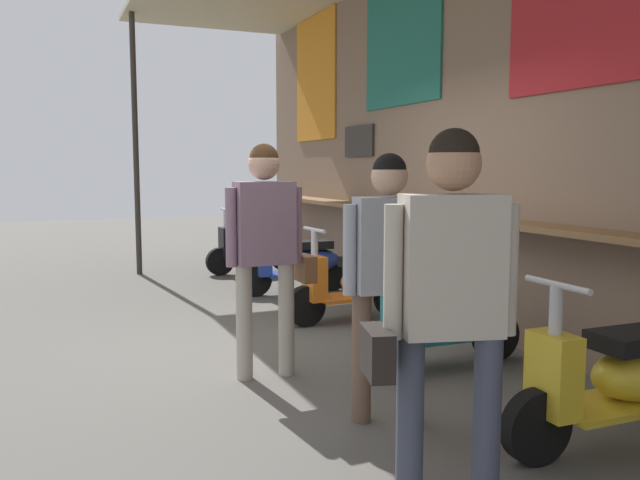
% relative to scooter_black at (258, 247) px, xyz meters
% --- Properties ---
extents(ground_plane, '(31.15, 31.15, 0.00)m').
position_rel_scooter_black_xyz_m(ground_plane, '(4.11, -1.08, -0.39)').
color(ground_plane, '#56544F').
extents(market_stall_facade, '(11.12, 2.81, 4.00)m').
position_rel_scooter_black_xyz_m(market_stall_facade, '(4.10, 0.75, 1.83)').
color(market_stall_facade, '#7F6651').
rests_on(market_stall_facade, ground_plane).
extents(scooter_black, '(0.46, 1.40, 0.97)m').
position_rel_scooter_black_xyz_m(scooter_black, '(0.00, 0.00, 0.00)').
color(scooter_black, black).
rests_on(scooter_black, ground_plane).
extents(scooter_blue, '(0.46, 1.40, 0.97)m').
position_rel_scooter_black_xyz_m(scooter_blue, '(1.72, -0.00, 0.00)').
color(scooter_blue, '#233D9E').
rests_on(scooter_blue, ground_plane).
extents(scooter_orange, '(0.46, 1.40, 0.97)m').
position_rel_scooter_black_xyz_m(scooter_orange, '(3.31, -0.00, 0.00)').
color(scooter_orange, orange).
rests_on(scooter_orange, ground_plane).
extents(scooter_teal, '(0.46, 1.40, 0.97)m').
position_rel_scooter_black_xyz_m(scooter_teal, '(4.98, 0.00, 0.00)').
color(scooter_teal, '#197075').
rests_on(scooter_teal, ground_plane).
extents(scooter_yellow, '(0.46, 1.40, 0.97)m').
position_rel_scooter_black_xyz_m(scooter_yellow, '(6.60, 0.00, 0.00)').
color(scooter_yellow, gold).
rests_on(scooter_yellow, ground_plane).
extents(shopper_with_handbag, '(0.35, 0.68, 1.72)m').
position_rel_scooter_black_xyz_m(shopper_with_handbag, '(6.90, -1.36, 0.66)').
color(shopper_with_handbag, '#383D4C').
rests_on(shopper_with_handbag, ground_plane).
extents(shopper_browsing, '(0.30, 0.66, 1.64)m').
position_rel_scooter_black_xyz_m(shopper_browsing, '(5.78, -1.01, 0.60)').
color(shopper_browsing, brown).
rests_on(shopper_browsing, ground_plane).
extents(shopper_passing, '(0.27, 0.67, 1.72)m').
position_rel_scooter_black_xyz_m(shopper_passing, '(4.66, -1.41, 0.67)').
color(shopper_passing, '#ADA393').
rests_on(shopper_passing, ground_plane).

